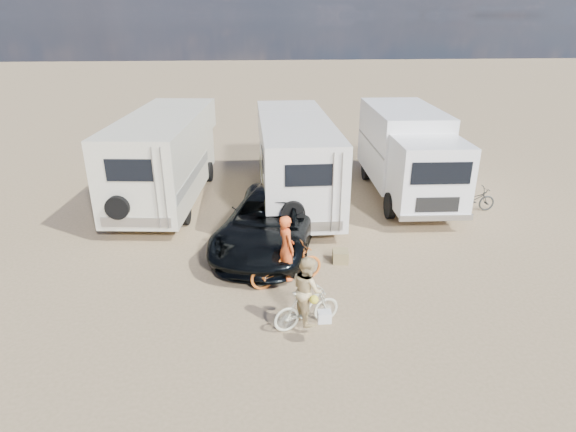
{
  "coord_description": "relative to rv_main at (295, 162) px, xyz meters",
  "views": [
    {
      "loc": [
        -1.72,
        -10.14,
        6.59
      ],
      "look_at": [
        -0.76,
        2.4,
        1.3
      ],
      "focal_mm": 29.81,
      "sensor_mm": 36.0,
      "label": 1
    }
  ],
  "objects": [
    {
      "name": "cooler",
      "position": [
        -1.01,
        -3.81,
        -1.32
      ],
      "size": [
        0.71,
        0.58,
        0.5
      ],
      "primitive_type": "cube",
      "rotation": [
        0.0,
        0.0,
        -0.23
      ],
      "color": "#1F4B91",
      "rests_on": "ground"
    },
    {
      "name": "dark_suv",
      "position": [
        -1.07,
        -3.73,
        -0.77
      ],
      "size": [
        4.08,
        6.24,
        1.59
      ],
      "primitive_type": "imported",
      "rotation": [
        0.0,
        0.0,
        -0.27
      ],
      "color": "black",
      "rests_on": "ground"
    },
    {
      "name": "rider_woman",
      "position": [
        -0.45,
        -8.02,
        -0.77
      ],
      "size": [
        0.82,
        0.93,
        1.6
      ],
      "primitive_type": "imported",
      "rotation": [
        0.0,
        0.0,
        1.9
      ],
      "color": "#D9BE84",
      "rests_on": "ground"
    },
    {
      "name": "rv_left",
      "position": [
        -4.83,
        0.49,
        0.05
      ],
      "size": [
        3.3,
        7.89,
        3.24
      ],
      "primitive_type": null,
      "rotation": [
        0.0,
        0.0,
        -0.1
      ],
      "color": "beige",
      "rests_on": "ground"
    },
    {
      "name": "rider_man",
      "position": [
        -0.77,
        -6.1,
        -0.69
      ],
      "size": [
        0.62,
        0.75,
        1.77
      ],
      "primitive_type": "imported",
      "rotation": [
        0.0,
        0.0,
        1.92
      ],
      "color": "#EF5923",
      "rests_on": "ground"
    },
    {
      "name": "rv_main",
      "position": [
        0.0,
        0.0,
        0.0
      ],
      "size": [
        2.58,
        8.06,
        3.14
      ],
      "primitive_type": null,
      "rotation": [
        0.0,
        0.0,
        0.01
      ],
      "color": "silver",
      "rests_on": "ground"
    },
    {
      "name": "ground",
      "position": [
        0.15,
        -6.96,
        -1.57
      ],
      "size": [
        140.0,
        140.0,
        0.0
      ],
      "primitive_type": "plane",
      "color": "#9F835F",
      "rests_on": "ground"
    },
    {
      "name": "bike_man",
      "position": [
        -0.77,
        -6.1,
        -1.04
      ],
      "size": [
        2.14,
        1.36,
        1.06
      ],
      "primitive_type": "imported",
      "rotation": [
        0.0,
        0.0,
        1.92
      ],
      "color": "#CD601E",
      "rests_on": "ground"
    },
    {
      "name": "bike_woman",
      "position": [
        -0.45,
        -8.02,
        -1.09
      ],
      "size": [
        1.68,
        0.95,
        0.97
      ],
      "primitive_type": "imported",
      "rotation": [
        0.0,
        0.0,
        1.9
      ],
      "color": "beige",
      "rests_on": "ground"
    },
    {
      "name": "crate",
      "position": [
        0.87,
        -5.01,
        -1.39
      ],
      "size": [
        0.49,
        0.49,
        0.35
      ],
      "primitive_type": "cube",
      "rotation": [
        0.0,
        0.0,
        -0.11
      ],
      "color": "olive",
      "rests_on": "ground"
    },
    {
      "name": "bike_parked",
      "position": [
        6.3,
        -1.51,
        -1.13
      ],
      "size": [
        1.72,
        0.65,
        0.89
      ],
      "primitive_type": "imported",
      "rotation": [
        0.0,
        0.0,
        1.61
      ],
      "color": "#282B29",
      "rests_on": "ground"
    },
    {
      "name": "box_truck",
      "position": [
        4.36,
        0.21,
        0.07
      ],
      "size": [
        2.75,
        7.24,
        3.28
      ],
      "primitive_type": null,
      "rotation": [
        0.0,
        0.0,
        -0.03
      ],
      "color": "white",
      "rests_on": "ground"
    }
  ]
}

